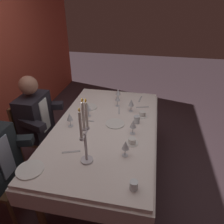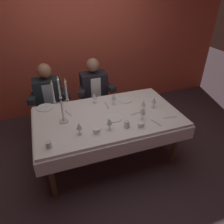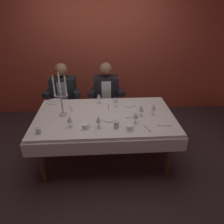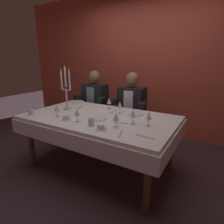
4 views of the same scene
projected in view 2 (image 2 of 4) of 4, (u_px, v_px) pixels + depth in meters
name	position (u px, v px, depth m)	size (l,w,h in m)	color
ground_plane	(108.00, 156.00, 3.16)	(12.00, 12.00, 0.00)	#3D2D33
back_wall	(78.00, 40.00, 3.78)	(6.00, 0.12, 2.70)	#BF4A37
dining_table	(108.00, 122.00, 2.83)	(1.94, 1.14, 0.74)	white
candelabra	(61.00, 104.00, 2.50)	(0.19, 0.11, 0.61)	silver
dinner_plate_0	(45.00, 108.00, 2.92)	(0.23, 0.23, 0.01)	white
dinner_plate_1	(114.00, 118.00, 2.70)	(0.21, 0.21, 0.01)	white
dinner_plate_2	(125.00, 100.00, 3.11)	(0.20, 0.20, 0.01)	white
wine_glass_0	(114.00, 97.00, 2.95)	(0.07, 0.07, 0.16)	silver
wine_glass_1	(94.00, 96.00, 2.98)	(0.07, 0.07, 0.16)	silver
wine_glass_2	(154.00, 100.00, 2.87)	(0.07, 0.07, 0.16)	silver
wine_glass_3	(143.00, 111.00, 2.62)	(0.07, 0.07, 0.16)	silver
wine_glass_4	(109.00, 122.00, 2.43)	(0.07, 0.07, 0.16)	silver
wine_glass_5	(79.00, 126.00, 2.35)	(0.07, 0.07, 0.16)	silver
wine_glass_6	(144.00, 103.00, 2.80)	(0.07, 0.07, 0.16)	silver
water_tumbler_0	(127.00, 124.00, 2.51)	(0.07, 0.07, 0.09)	silver
water_tumbler_1	(49.00, 145.00, 2.20)	(0.06, 0.06, 0.08)	silver
coffee_cup_0	(96.00, 131.00, 2.42)	(0.13, 0.12, 0.06)	white
coffee_cup_1	(141.00, 125.00, 2.52)	(0.13, 0.12, 0.06)	white
spoon_0	(156.00, 123.00, 2.61)	(0.17, 0.02, 0.01)	#B7B7BC
knife_1	(107.00, 105.00, 2.98)	(0.19, 0.02, 0.01)	#B7B7BC
fork_2	(68.00, 113.00, 2.80)	(0.17, 0.02, 0.01)	#B7B7BC
spoon_3	(136.00, 113.00, 2.79)	(0.17, 0.02, 0.01)	#B7B7BC
knife_4	(170.00, 117.00, 2.71)	(0.19, 0.02, 0.01)	#B7B7BC
seated_diner_0	(48.00, 95.00, 3.28)	(0.63, 0.48, 1.24)	brown
seated_diner_1	(94.00, 88.00, 3.49)	(0.63, 0.48, 1.24)	brown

